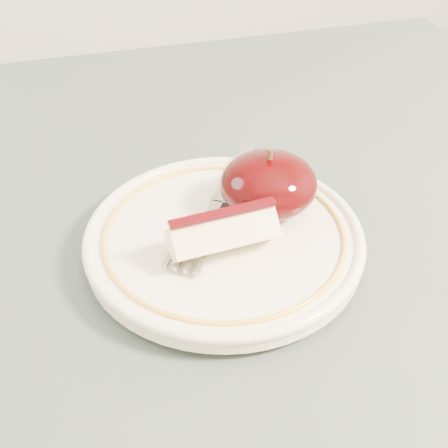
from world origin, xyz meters
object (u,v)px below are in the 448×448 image
object	(u,v)px
table	(170,401)
plate	(224,239)
apple_half	(268,185)
fork	(217,204)

from	to	relation	value
table	plate	world-z (taller)	plate
table	apple_half	distance (m)	0.18
apple_half	fork	world-z (taller)	apple_half
fork	apple_half	bearing A→B (deg)	-71.35
table	plate	distance (m)	0.13
plate	fork	size ratio (longest dim) A/B	1.38
plate	fork	bearing A→B (deg)	84.20
plate	fork	xyz separation A→B (m)	(0.00, 0.03, 0.01)
plate	apple_half	distance (m)	0.05
plate	apple_half	xyz separation A→B (m)	(0.04, 0.02, 0.03)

